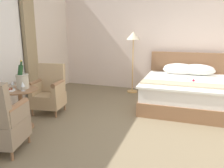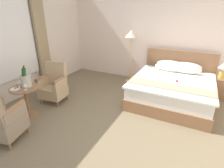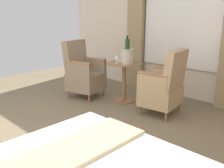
{
  "view_description": "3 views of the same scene",
  "coord_description": "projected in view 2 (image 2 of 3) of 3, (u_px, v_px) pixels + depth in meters",
  "views": [
    {
      "loc": [
        0.52,
        -3.26,
        1.6
      ],
      "look_at": [
        -0.73,
        0.4,
        0.68
      ],
      "focal_mm": 35.0,
      "sensor_mm": 36.0,
      "label": 1
    },
    {
      "loc": [
        1.02,
        -2.57,
        2.14
      ],
      "look_at": [
        -0.57,
        0.61,
        0.63
      ],
      "focal_mm": 28.0,
      "sensor_mm": 36.0,
      "label": 2
    },
    {
      "loc": [
        1.03,
        2.24,
        1.44
      ],
      "look_at": [
        -0.66,
        0.59,
        0.79
      ],
      "focal_mm": 40.0,
      "sensor_mm": 36.0,
      "label": 3
    }
  ],
  "objects": [
    {
      "name": "side_table_round",
      "position": [
        27.0,
        99.0,
        3.67
      ],
      "size": [
        0.58,
        0.58,
        0.68
      ],
      "color": "#8D6241",
      "rests_on": "ground"
    },
    {
      "name": "nightstand",
      "position": [
        218.0,
        88.0,
        4.54
      ],
      "size": [
        0.52,
        0.39,
        0.55
      ],
      "color": "#8D6241",
      "rests_on": "ground"
    },
    {
      "name": "wall_window_side",
      "position": [
        4.0,
        36.0,
        4.02
      ],
      "size": [
        0.27,
        5.7,
        3.19
      ],
      "color": "beige",
      "rests_on": "ground"
    },
    {
      "name": "ground_plane",
      "position": [
        124.0,
        130.0,
        3.37
      ],
      "size": [
        7.54,
        7.54,
        0.0
      ],
      "primitive_type": "plane",
      "color": "#796A4F"
    },
    {
      "name": "wall_headboard_side",
      "position": [
        164.0,
        30.0,
        5.09
      ],
      "size": [
        6.16,
        0.12,
        3.19
      ],
      "color": "beige",
      "rests_on": "ground"
    },
    {
      "name": "snack_plate",
      "position": [
        15.0,
        89.0,
        3.5
      ],
      "size": [
        0.19,
        0.19,
        0.04
      ],
      "color": "white",
      "rests_on": "side_table_round"
    },
    {
      "name": "wine_glass_near_bucket",
      "position": [
        19.0,
        82.0,
        3.59
      ],
      "size": [
        0.07,
        0.07,
        0.13
      ],
      "color": "white",
      "rests_on": "side_table_round"
    },
    {
      "name": "armchair_by_window",
      "position": [
        54.0,
        85.0,
        4.31
      ],
      "size": [
        0.64,
        0.61,
        0.98
      ],
      "color": "#8D6241",
      "rests_on": "ground"
    },
    {
      "name": "floor_lamp_brass",
      "position": [
        131.0,
        39.0,
        5.13
      ],
      "size": [
        0.36,
        0.36,
        1.61
      ],
      "color": "tan",
      "rests_on": "ground"
    },
    {
      "name": "armchair_facing_bed",
      "position": [
        1.0,
        119.0,
        2.95
      ],
      "size": [
        0.67,
        0.7,
        1.02
      ],
      "color": "#8D6241",
      "rests_on": "ground"
    },
    {
      "name": "bed",
      "position": [
        172.0,
        87.0,
        4.4
      ],
      "size": [
        1.91,
        2.05,
        1.1
      ],
      "color": "#8D6241",
      "rests_on": "ground"
    },
    {
      "name": "bedside_lamp",
      "position": [
        224.0,
        68.0,
        4.33
      ],
      "size": [
        0.26,
        0.26,
        0.41
      ],
      "color": "gold",
      "rests_on": "nightstand"
    },
    {
      "name": "champagne_bucket",
      "position": [
        26.0,
        80.0,
        3.56
      ],
      "size": [
        0.21,
        0.21,
        0.48
      ],
      "color": "#BDB9A3",
      "rests_on": "side_table_round"
    },
    {
      "name": "wine_glass_near_edge",
      "position": [
        25.0,
        85.0,
        3.43
      ],
      "size": [
        0.07,
        0.07,
        0.15
      ],
      "color": "white",
      "rests_on": "side_table_round"
    }
  ]
}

